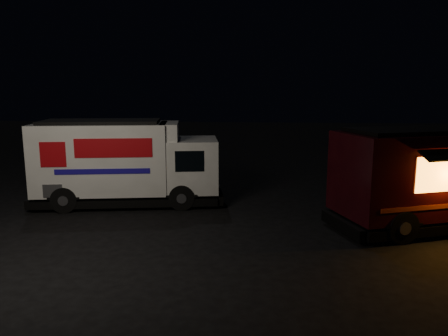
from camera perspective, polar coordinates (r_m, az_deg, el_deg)
ground at (r=12.94m, az=-8.70°, el=-8.14°), size 80.00×80.00×0.00m
white_truck at (r=15.77m, az=-12.40°, el=0.73°), size 6.87×3.24×2.99m
red_truck at (r=14.36m, az=26.12°, el=-1.15°), size 6.77×4.31×2.96m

